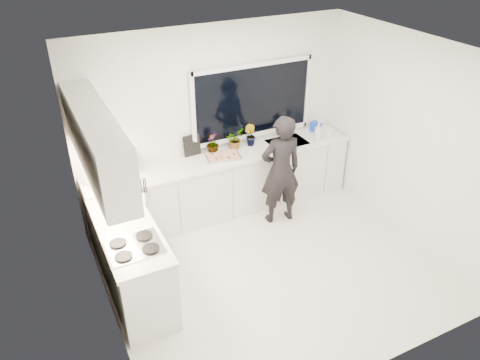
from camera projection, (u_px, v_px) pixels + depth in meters
floor at (273, 268)px, 5.96m from camera, size 4.00×3.50×0.02m
wall_back at (214, 120)px, 6.63m from camera, size 4.00×0.02×2.70m
wall_left at (97, 222)px, 4.50m from camera, size 0.02×3.50×2.70m
wall_right at (411, 141)px, 6.05m from camera, size 0.02×3.50×2.70m
ceiling at (282, 55)px, 4.59m from camera, size 4.00×3.50×0.02m
window at (253, 101)px, 6.74m from camera, size 1.80×0.02×1.00m
base_cabinets_back at (224, 185)px, 6.85m from camera, size 3.92×0.58×0.88m
base_cabinets_left at (133, 263)px, 5.36m from camera, size 0.58×1.60×0.88m
countertop_back at (224, 158)px, 6.61m from camera, size 3.94×0.62×0.04m
countertop_left at (128, 231)px, 5.13m from camera, size 0.62×1.60×0.04m
upper_cabinets at (97, 142)px, 4.87m from camera, size 0.34×2.10×0.70m
sink at (287, 145)px, 7.04m from camera, size 0.58×0.42×0.14m
faucet at (281, 130)px, 7.11m from camera, size 0.03×0.03×0.22m
stovetop at (134, 246)px, 4.83m from camera, size 0.56×0.48×0.03m
person at (281, 170)px, 6.48m from camera, size 0.63×0.45×1.62m
pizza_tray at (223, 157)px, 6.57m from camera, size 0.53×0.43×0.03m
pizza at (223, 155)px, 6.56m from camera, size 0.48×0.39×0.01m
watering_can at (314, 127)px, 7.33m from camera, size 0.14×0.14×0.13m
paper_towel_roll at (88, 174)px, 5.91m from camera, size 0.12×0.12×0.26m
knife_block at (133, 164)px, 6.18m from camera, size 0.15×0.12×0.22m
utensil_crock at (145, 196)px, 5.55m from camera, size 0.14×0.14×0.16m
picture_frame_large at (118, 161)px, 6.18m from camera, size 0.21×0.10×0.28m
picture_frame_small at (192, 145)px, 6.57m from camera, size 0.25×0.03×0.30m
herb_plants at (240, 138)px, 6.79m from camera, size 1.38×0.35×0.32m
soap_bottles at (321, 132)px, 7.02m from camera, size 0.33×0.15×0.28m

